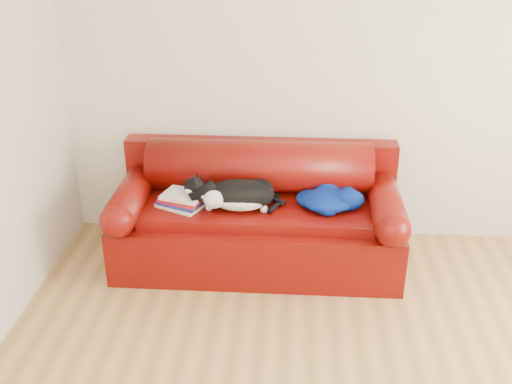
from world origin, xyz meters
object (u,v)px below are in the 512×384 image
book_stack (183,200)px  sofa_base (257,233)px  cat (239,196)px  blanket (329,199)px

book_stack → sofa_base: bearing=9.7°
book_stack → cat: (0.41, -0.02, 0.05)m
book_stack → blanket: bearing=3.2°
book_stack → blanket: blanket is taller
book_stack → cat: size_ratio=0.53×
book_stack → blanket: 1.07m
sofa_base → cat: (-0.13, -0.11, 0.36)m
sofa_base → book_stack: bearing=-170.3°
sofa_base → book_stack: (-0.54, -0.09, 0.31)m
sofa_base → book_stack: 0.63m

